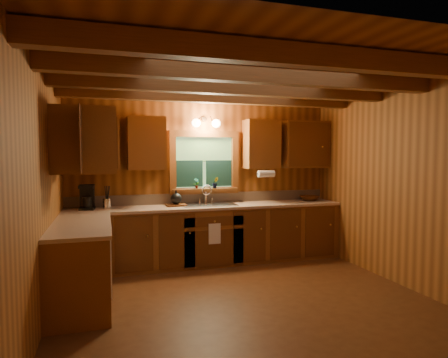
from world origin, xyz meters
TOP-DOWN VIEW (x-y plane):
  - room at (0.00, 0.00)m, footprint 4.20×4.20m
  - ceiling_beams at (0.00, 0.00)m, footprint 4.20×2.54m
  - base_cabinets at (-0.49, 1.28)m, footprint 4.20×2.22m
  - countertop at (-0.48, 1.29)m, footprint 4.20×2.24m
  - backsplash at (0.00, 1.89)m, footprint 4.20×0.02m
  - dishwasher_panel at (-1.47, 0.68)m, footprint 0.02×0.60m
  - upper_cabinets at (-0.56, 1.42)m, footprint 4.19×1.77m
  - window at (0.00, 1.87)m, footprint 1.12×0.08m
  - window_sill at (0.00, 1.82)m, footprint 1.06×0.14m
  - wall_sconce at (0.00, 1.75)m, footprint 0.45×0.21m
  - paper_towel_roll at (0.92, 1.53)m, footprint 0.27×0.11m
  - dish_towel at (0.00, 1.26)m, footprint 0.18×0.01m
  - sink at (0.00, 1.60)m, footprint 0.82×0.48m
  - coffee_maker at (-1.76, 1.67)m, footprint 0.20×0.25m
  - utensil_crock at (-1.50, 1.66)m, footprint 0.11×0.11m
  - cutting_board at (-0.50, 1.64)m, footprint 0.30×0.22m
  - teakettle at (-0.50, 1.64)m, footprint 0.17×0.17m
  - wicker_basket at (1.77, 1.66)m, footprint 0.43×0.43m
  - potted_plant_left at (-0.14, 1.81)m, footprint 0.10×0.09m
  - potted_plant_right at (0.16, 1.80)m, footprint 0.10×0.08m

SIDE VIEW (x-z plane):
  - base_cabinets at x=-0.49m, z-range 0.00..0.86m
  - dishwasher_panel at x=-1.47m, z-range 0.03..0.83m
  - dish_towel at x=0.00m, z-range 0.37..0.67m
  - sink at x=0.00m, z-range 0.64..1.07m
  - countertop at x=-0.48m, z-range 0.86..0.90m
  - cutting_board at x=-0.50m, z-range 0.90..0.93m
  - wicker_basket at x=1.77m, z-range 0.90..0.98m
  - utensil_crock at x=-1.50m, z-range 0.82..1.14m
  - backsplash at x=0.00m, z-range 0.90..1.06m
  - teakettle at x=-0.50m, z-range 0.90..1.12m
  - coffee_maker at x=-1.76m, z-range 0.90..1.25m
  - window_sill at x=0.00m, z-range 1.10..1.14m
  - potted_plant_left at x=-0.14m, z-range 1.14..1.31m
  - potted_plant_right at x=0.16m, z-range 1.14..1.32m
  - room at x=0.00m, z-range -0.80..3.40m
  - paper_towel_roll at x=0.92m, z-range 1.31..1.42m
  - window at x=0.00m, z-range 1.03..2.03m
  - upper_cabinets at x=-0.56m, z-range 1.45..2.23m
  - wall_sconce at x=0.00m, z-range 2.08..2.25m
  - ceiling_beams at x=0.00m, z-range 2.40..2.58m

